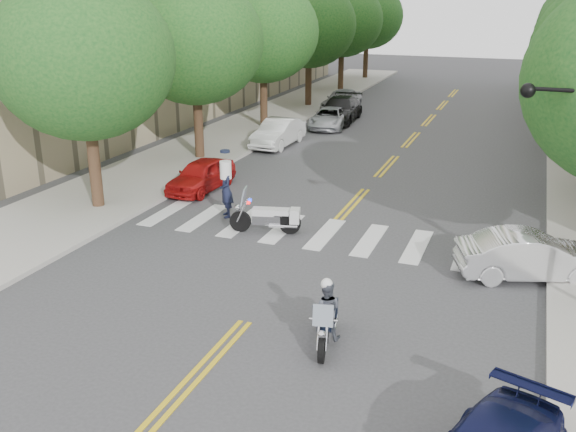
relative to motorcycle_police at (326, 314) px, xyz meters
The scene contains 17 objects.
ground 2.31m from the motorcycle_police, behind, with size 140.00×140.00×0.00m, color #38383A.
sidewalk_left 25.12m from the motorcycle_police, 117.70° to the left, with size 5.00×60.00×0.15m, color #9E9991.
tree_l_0 13.50m from the motorcycle_police, 150.41° to the left, with size 6.40×6.40×8.45m.
tree_l_1 18.60m from the motorcycle_police, 127.63° to the left, with size 6.40×6.40×8.45m.
tree_l_2 25.25m from the motorcycle_police, 116.27° to the left, with size 6.40×6.40×8.45m.
tree_l_3 32.52m from the motorcycle_police, 109.95° to the left, with size 6.40×6.40×8.45m.
tree_l_4 40.06m from the motorcycle_police, 106.01° to the left, with size 6.40×6.40×8.45m.
tree_l_5 47.76m from the motorcycle_police, 103.35° to the left, with size 6.40×6.40×8.45m.
motorcycle_police is the anchor object (origin of this frame).
motorcycle_parked 7.37m from the motorcycle_police, 122.20° to the left, with size 2.40×0.97×1.57m.
officer_standing 9.42m from the motorcycle_police, 130.18° to the left, with size 0.73×0.48×1.99m, color #171B33.
convertible 7.02m from the motorcycle_police, 51.95° to the left, with size 1.43×4.11×1.35m, color silver.
parked_car_a 12.90m from the motorcycle_police, 131.04° to the left, with size 1.52×3.78×1.29m, color #B31313.
parked_car_b 20.10m from the motorcycle_police, 114.92° to the left, with size 1.50×4.30×1.42m, color white.
parked_car_c 24.85m from the motorcycle_police, 107.26° to the left, with size 1.96×4.25×1.18m, color #ACAEB4.
parked_car_d 26.96m from the motorcycle_police, 105.87° to the left, with size 2.11×5.19×1.51m, color black.
parked_car_e 30.89m from the motorcycle_police, 105.75° to the left, with size 1.72×4.27×1.46m, color #96979B.
Camera 1 is at (6.05, -12.84, 7.80)m, focal length 40.00 mm.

